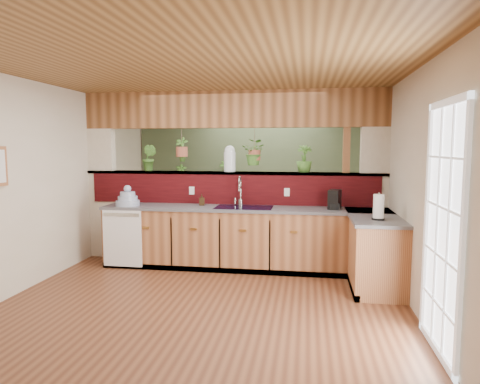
% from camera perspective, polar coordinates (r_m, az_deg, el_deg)
% --- Properties ---
extents(ground, '(4.60, 7.00, 0.01)m').
position_cam_1_polar(ground, '(5.48, -3.66, -12.80)').
color(ground, '#5B311C').
rests_on(ground, ground).
extents(ceiling, '(4.60, 7.00, 0.01)m').
position_cam_1_polar(ceiling, '(5.25, -3.86, 15.16)').
color(ceiling, brown).
rests_on(ceiling, ground).
extents(wall_back, '(4.60, 0.02, 2.60)m').
position_cam_1_polar(wall_back, '(8.64, 1.35, 2.96)').
color(wall_back, beige).
rests_on(wall_back, ground).
extents(wall_front, '(4.60, 0.02, 2.60)m').
position_cam_1_polar(wall_front, '(1.98, -26.81, -8.30)').
color(wall_front, beige).
rests_on(wall_front, ground).
extents(wall_left, '(0.02, 7.00, 2.60)m').
position_cam_1_polar(wall_left, '(6.13, -25.22, 1.10)').
color(wall_left, beige).
rests_on(wall_left, ground).
extents(wall_right, '(0.02, 7.00, 2.60)m').
position_cam_1_polar(wall_right, '(5.21, 21.77, 0.46)').
color(wall_right, beige).
rests_on(wall_right, ground).
extents(pass_through_partition, '(4.60, 0.21, 2.60)m').
position_cam_1_polar(pass_through_partition, '(6.52, -0.90, 0.98)').
color(pass_through_partition, beige).
rests_on(pass_through_partition, ground).
extents(pass_through_ledge, '(4.60, 0.21, 0.04)m').
position_cam_1_polar(pass_through_ledge, '(6.52, -1.15, 2.56)').
color(pass_through_ledge, brown).
rests_on(pass_through_ledge, ground).
extents(header_beam, '(4.60, 0.15, 0.55)m').
position_cam_1_polar(header_beam, '(6.53, -1.17, 10.95)').
color(header_beam, brown).
rests_on(header_beam, ground).
extents(sage_backwall, '(4.55, 0.02, 2.55)m').
position_cam_1_polar(sage_backwall, '(8.62, 1.33, 2.95)').
color(sage_backwall, '#4B5C3E').
rests_on(sage_backwall, ground).
extents(countertop, '(4.14, 1.52, 0.90)m').
position_cam_1_polar(countertop, '(6.08, 5.90, -6.52)').
color(countertop, brown).
rests_on(countertop, ground).
extents(dishwasher, '(0.58, 0.03, 0.82)m').
position_cam_1_polar(dishwasher, '(6.42, -15.43, -5.95)').
color(dishwasher, white).
rests_on(dishwasher, ground).
extents(navy_sink, '(0.82, 0.50, 0.18)m').
position_cam_1_polar(navy_sink, '(6.17, 0.54, -2.77)').
color(navy_sink, black).
rests_on(navy_sink, countertop).
extents(french_door, '(0.06, 1.02, 2.16)m').
position_cam_1_polar(french_door, '(3.99, 25.33, -4.93)').
color(french_door, white).
rests_on(french_door, ground).
extents(faucet, '(0.19, 0.19, 0.44)m').
position_cam_1_polar(faucet, '(6.30, -0.01, 0.31)').
color(faucet, '#B7B7B2').
rests_on(faucet, countertop).
extents(dish_stack, '(0.35, 0.35, 0.31)m').
position_cam_1_polar(dish_stack, '(6.53, -14.74, -0.94)').
color(dish_stack, '#93A0BE').
rests_on(dish_stack, countertop).
extents(soap_dispenser, '(0.10, 0.10, 0.17)m').
position_cam_1_polar(soap_dispenser, '(6.37, -5.12, -1.03)').
color(soap_dispenser, '#342312').
rests_on(soap_dispenser, countertop).
extents(coffee_maker, '(0.14, 0.24, 0.27)m').
position_cam_1_polar(coffee_maker, '(6.10, 12.51, -1.08)').
color(coffee_maker, black).
rests_on(coffee_maker, countertop).
extents(paper_towel, '(0.15, 0.15, 0.33)m').
position_cam_1_polar(paper_towel, '(5.36, 17.99, -1.97)').
color(paper_towel, black).
rests_on(paper_towel, countertop).
extents(glass_jar, '(0.18, 0.18, 0.40)m').
position_cam_1_polar(glass_jar, '(6.51, -1.38, 4.48)').
color(glass_jar, silver).
rests_on(glass_jar, pass_through_ledge).
extents(ledge_plant_left, '(0.27, 0.24, 0.41)m').
position_cam_1_polar(ledge_plant_left, '(6.86, -11.99, 4.48)').
color(ledge_plant_left, '#3B6A24').
rests_on(ledge_plant_left, pass_through_ledge).
extents(ledge_plant_right, '(0.27, 0.27, 0.40)m').
position_cam_1_polar(ledge_plant_right, '(6.41, 8.56, 4.42)').
color(ledge_plant_right, '#3B6A24').
rests_on(ledge_plant_right, pass_through_ledge).
extents(hanging_plant_a, '(0.21, 0.18, 0.50)m').
position_cam_1_polar(hanging_plant_a, '(6.69, -7.78, 6.69)').
color(hanging_plant_a, brown).
rests_on(hanging_plant_a, header_beam).
extents(hanging_plant_b, '(0.41, 0.38, 0.50)m').
position_cam_1_polar(hanging_plant_b, '(6.45, 1.95, 6.79)').
color(hanging_plant_b, brown).
rests_on(hanging_plant_b, header_beam).
extents(shelving_console, '(1.54, 0.53, 1.01)m').
position_cam_1_polar(shelving_console, '(8.61, -3.76, -2.42)').
color(shelving_console, black).
rests_on(shelving_console, ground).
extents(shelf_plant_a, '(0.25, 0.21, 0.42)m').
position_cam_1_polar(shelf_plant_a, '(8.69, -7.82, 2.35)').
color(shelf_plant_a, '#3B6A24').
rests_on(shelf_plant_a, shelving_console).
extents(shelf_plant_b, '(0.31, 0.31, 0.49)m').
position_cam_1_polar(shelf_plant_b, '(8.47, -1.91, 2.54)').
color(shelf_plant_b, '#3B6A24').
rests_on(shelf_plant_b, shelving_console).
extents(floor_plant, '(0.74, 0.64, 0.81)m').
position_cam_1_polar(floor_plant, '(7.36, 7.30, -4.66)').
color(floor_plant, '#3B6A24').
rests_on(floor_plant, ground).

